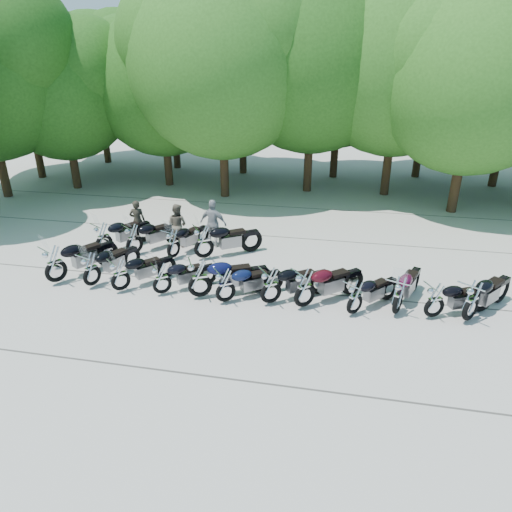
% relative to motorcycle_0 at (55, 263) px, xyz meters
% --- Properties ---
extents(ground, '(90.00, 90.00, 0.00)m').
position_rel_motorcycle_0_xyz_m(ground, '(6.34, -0.55, -0.73)').
color(ground, '#AAA299').
rests_on(ground, ground).
extents(tree_0, '(7.50, 7.50, 9.21)m').
position_rel_motorcycle_0_xyz_m(tree_0, '(-9.08, 12.43, 4.72)').
color(tree_0, '#3A2614').
rests_on(tree_0, ground).
extents(tree_1, '(6.97, 6.97, 8.55)m').
position_rel_motorcycle_0_xyz_m(tree_1, '(-5.70, 10.69, 4.33)').
color(tree_1, '#3A2614').
rests_on(tree_1, ground).
extents(tree_2, '(7.31, 7.31, 8.97)m').
position_rel_motorcycle_0_xyz_m(tree_2, '(-0.92, 12.29, 4.58)').
color(tree_2, '#3A2614').
rests_on(tree_2, ground).
extents(tree_3, '(8.70, 8.70, 10.67)m').
position_rel_motorcycle_0_xyz_m(tree_3, '(2.77, 10.69, 5.59)').
color(tree_3, '#3A2614').
rests_on(tree_3, ground).
extents(tree_4, '(9.13, 9.13, 11.20)m').
position_rel_motorcycle_0_xyz_m(tree_4, '(6.88, 12.54, 5.91)').
color(tree_4, '#3A2614').
rests_on(tree_4, ground).
extents(tree_5, '(9.04, 9.04, 11.10)m').
position_rel_motorcycle_0_xyz_m(tree_5, '(10.95, 12.66, 5.84)').
color(tree_5, '#3A2614').
rests_on(tree_5, ground).
extents(tree_6, '(8.00, 8.00, 9.82)m').
position_rel_motorcycle_0_xyz_m(tree_6, '(13.89, 10.27, 5.08)').
color(tree_6, '#3A2614').
rests_on(tree_6, ground).
extents(tree_9, '(7.59, 7.59, 9.32)m').
position_rel_motorcycle_0_xyz_m(tree_9, '(-7.19, 17.04, 4.79)').
color(tree_9, '#3A2614').
rests_on(tree_9, ground).
extents(tree_10, '(7.78, 7.78, 9.55)m').
position_rel_motorcycle_0_xyz_m(tree_10, '(-1.95, 16.42, 4.93)').
color(tree_10, '#3A2614').
rests_on(tree_10, ground).
extents(tree_11, '(7.56, 7.56, 9.28)m').
position_rel_motorcycle_0_xyz_m(tree_11, '(2.58, 15.88, 4.77)').
color(tree_11, '#3A2614').
rests_on(tree_11, ground).
extents(tree_12, '(7.88, 7.88, 9.67)m').
position_rel_motorcycle_0_xyz_m(tree_12, '(8.14, 15.92, 5.00)').
color(tree_12, '#3A2614').
rests_on(tree_12, ground).
extents(tree_13, '(8.31, 8.31, 10.20)m').
position_rel_motorcycle_0_xyz_m(tree_13, '(13.03, 16.93, 5.31)').
color(tree_13, '#3A2614').
rests_on(tree_13, ground).
extents(motorcycle_0, '(1.96, 2.62, 1.46)m').
position_rel_motorcycle_0_xyz_m(motorcycle_0, '(0.00, 0.00, 0.00)').
color(motorcycle_0, black).
rests_on(motorcycle_0, ground).
extents(motorcycle_1, '(1.49, 2.40, 1.30)m').
position_rel_motorcycle_0_xyz_m(motorcycle_1, '(1.24, 0.01, -0.08)').
color(motorcycle_1, black).
rests_on(motorcycle_1, ground).
extents(motorcycle_2, '(1.91, 2.11, 1.24)m').
position_rel_motorcycle_0_xyz_m(motorcycle_2, '(2.28, -0.12, -0.11)').
color(motorcycle_2, black).
rests_on(motorcycle_2, ground).
extents(motorcycle_3, '(2.00, 1.80, 1.17)m').
position_rel_motorcycle_0_xyz_m(motorcycle_3, '(3.62, -0.07, -0.14)').
color(motorcycle_3, black).
rests_on(motorcycle_3, ground).
extents(motorcycle_4, '(2.62, 1.83, 1.44)m').
position_rel_motorcycle_0_xyz_m(motorcycle_4, '(4.83, -0.07, -0.01)').
color(motorcycle_4, '#0B0E34').
rests_on(motorcycle_4, ground).
extents(motorcycle_5, '(2.15, 1.87, 1.24)m').
position_rel_motorcycle_0_xyz_m(motorcycle_5, '(5.65, -0.19, -0.11)').
color(motorcycle_5, '#0C1335').
rests_on(motorcycle_5, ground).
extents(motorcycle_6, '(2.31, 1.94, 1.32)m').
position_rel_motorcycle_0_xyz_m(motorcycle_6, '(6.98, -0.02, -0.07)').
color(motorcycle_6, black).
rests_on(motorcycle_6, ground).
extents(motorcycle_7, '(2.36, 2.18, 1.39)m').
position_rel_motorcycle_0_xyz_m(motorcycle_7, '(7.97, -0.05, -0.03)').
color(motorcycle_7, '#3A0811').
rests_on(motorcycle_7, ground).
extents(motorcycle_8, '(1.87, 1.99, 1.19)m').
position_rel_motorcycle_0_xyz_m(motorcycle_8, '(9.39, -0.15, -0.14)').
color(motorcycle_8, black).
rests_on(motorcycle_8, ground).
extents(motorcycle_9, '(1.52, 2.41, 1.31)m').
position_rel_motorcycle_0_xyz_m(motorcycle_9, '(10.58, 0.11, -0.07)').
color(motorcycle_9, '#3F0823').
rests_on(motorcycle_9, ground).
extents(motorcycle_10, '(2.23, 1.54, 1.22)m').
position_rel_motorcycle_0_xyz_m(motorcycle_10, '(11.55, 0.08, -0.12)').
color(motorcycle_10, black).
rests_on(motorcycle_10, ground).
extents(motorcycle_11, '(2.16, 2.37, 1.39)m').
position_rel_motorcycle_0_xyz_m(motorcycle_11, '(12.49, 0.10, -0.03)').
color(motorcycle_11, black).
rests_on(motorcycle_11, ground).
extents(motorcycle_12, '(1.89, 2.44, 1.37)m').
position_rel_motorcycle_0_xyz_m(motorcycle_12, '(0.33, 2.49, -0.04)').
color(motorcycle_12, black).
rests_on(motorcycle_12, ground).
extents(motorcycle_13, '(1.97, 2.33, 1.34)m').
position_rel_motorcycle_0_xyz_m(motorcycle_13, '(1.46, 2.63, -0.06)').
color(motorcycle_13, black).
rests_on(motorcycle_13, ground).
extents(motorcycle_14, '(1.46, 2.34, 1.27)m').
position_rel_motorcycle_0_xyz_m(motorcycle_14, '(3.00, 2.57, -0.09)').
color(motorcycle_14, black).
rests_on(motorcycle_14, ground).
extents(motorcycle_15, '(2.55, 2.11, 1.45)m').
position_rel_motorcycle_0_xyz_m(motorcycle_15, '(4.09, 2.73, -0.00)').
color(motorcycle_15, black).
rests_on(motorcycle_15, ground).
extents(rider_0, '(0.68, 0.54, 1.64)m').
position_rel_motorcycle_0_xyz_m(rider_0, '(0.98, 4.04, 0.09)').
color(rider_0, black).
rests_on(rider_0, ground).
extents(rider_1, '(0.93, 0.80, 1.65)m').
position_rel_motorcycle_0_xyz_m(rider_1, '(2.69, 3.87, 0.10)').
color(rider_1, brown).
rests_on(rider_1, ground).
extents(rider_2, '(1.15, 0.64, 1.85)m').
position_rel_motorcycle_0_xyz_m(rider_2, '(4.09, 4.00, 0.20)').
color(rider_2, '#9D9EA0').
rests_on(rider_2, ground).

